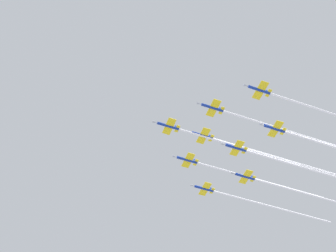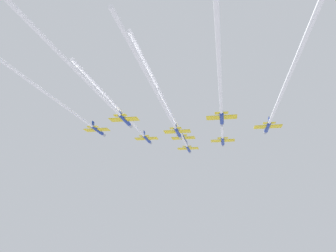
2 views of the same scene
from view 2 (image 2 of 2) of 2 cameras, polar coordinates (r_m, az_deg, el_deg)
The scene contains 9 objects.
jet_lead at distance 99.37m, azimuth 2.36°, elevation -1.64°, with size 26.60×55.82×2.16m.
jet_port_inner at distance 90.41m, azimuth -6.43°, elevation 0.67°, with size 26.70×56.04×2.16m.
jet_starboard_inner at distance 84.14m, azimuth 9.36°, elevation 0.88°, with size 28.93×60.99×2.16m.
jet_port_outer at distance 83.78m, azimuth 0.88°, elevation 1.50°, with size 29.32×61.86×2.16m.
jet_starboard_outer at distance 82.56m, azimuth -17.37°, elevation 3.13°, with size 28.21×59.38×2.16m.
jet_center_rear at distance 73.99m, azimuth 18.80°, elevation 4.35°, with size 28.61×60.29×2.16m.
jet_port_trail at distance 73.15m, azimuth -0.43°, elevation 2.91°, with size 26.90×56.47×2.16m.
jet_starboard_trail at distance 67.16m, azimuth -12.54°, elevation 6.16°, with size 27.75×58.37×2.16m.
jet_tail_end at distance 58.04m, azimuth 8.99°, elevation 8.81°, with size 31.81×67.40×2.16m.
Camera 2 is at (46.59, -108.32, 101.19)m, focal length 34.99 mm.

